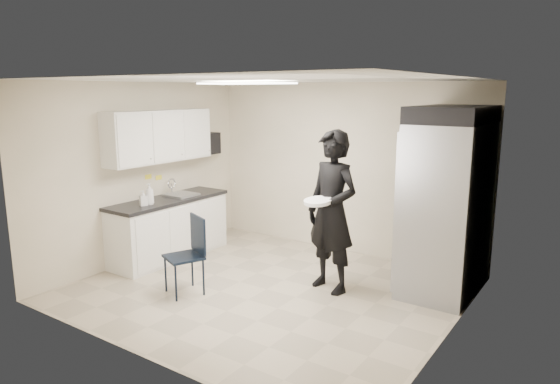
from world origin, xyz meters
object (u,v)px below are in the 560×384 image
Objects in this scene: commercial_fridge at (447,209)px; folding_chair at (184,257)px; man_tuxedo at (332,212)px; lower_counter at (170,229)px.

folding_chair is at bearing -143.07° from commercial_fridge.
commercial_fridge reaches higher than man_tuxedo.
commercial_fridge is at bearing 49.00° from man_tuxedo.
commercial_fridge is 2.23× the size of folding_chair.
man_tuxedo is at bearing -145.52° from commercial_fridge.
commercial_fridge is 3.30m from folding_chair.
folding_chair is 1.91m from man_tuxedo.
man_tuxedo reaches higher than folding_chair.
lower_counter is 3.98m from commercial_fridge.
folding_chair is at bearing -126.65° from man_tuxedo.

